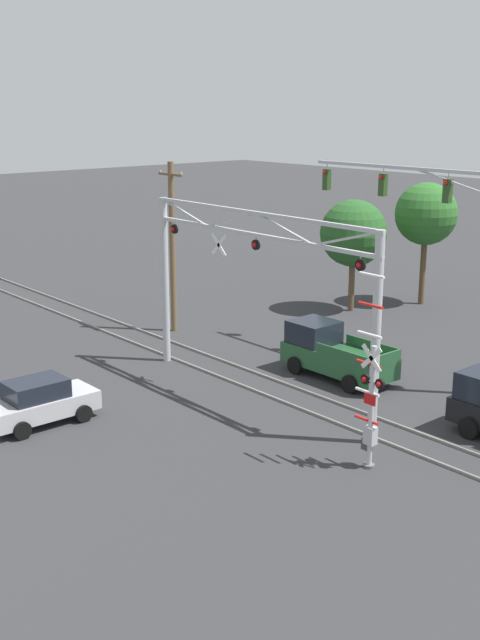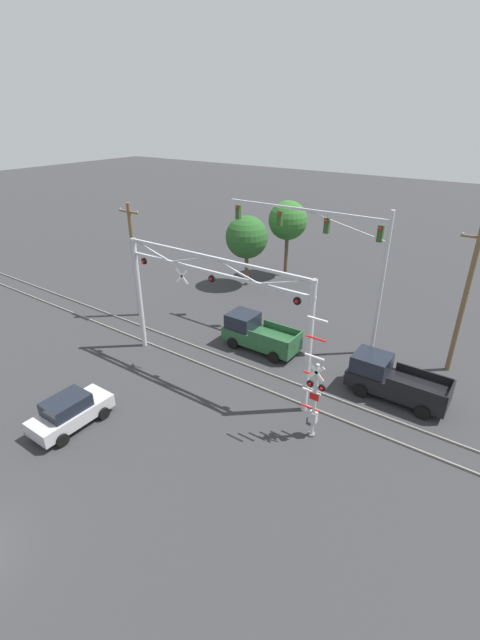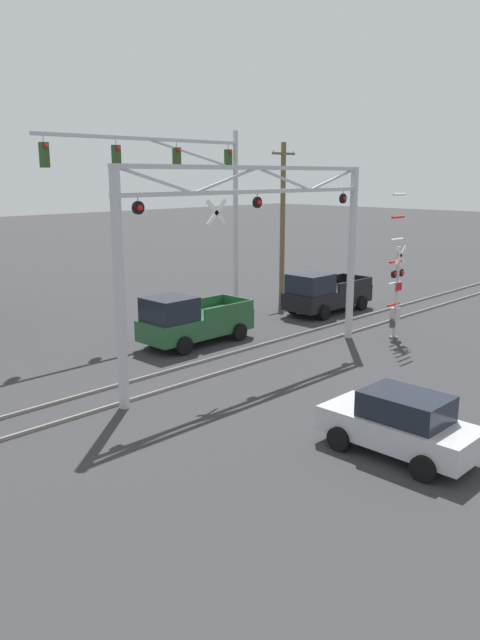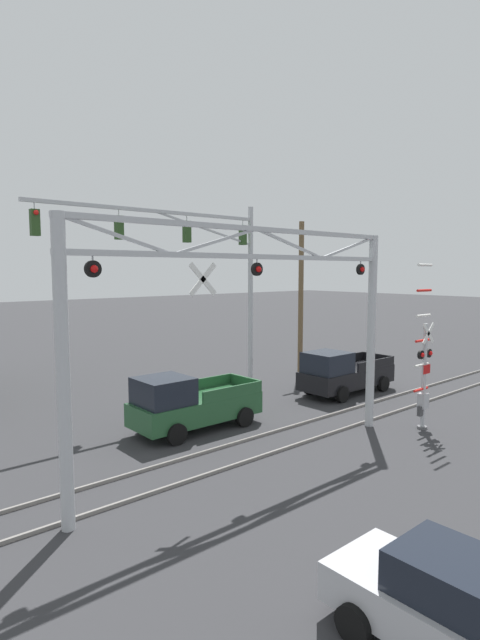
{
  "view_description": "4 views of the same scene",
  "coord_description": "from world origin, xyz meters",
  "px_view_note": "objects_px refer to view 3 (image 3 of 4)",
  "views": [
    {
      "loc": [
        21.36,
        -5.17,
        10.76
      ],
      "look_at": [
        0.72,
        12.58,
        3.38
      ],
      "focal_mm": 45.0,
      "sensor_mm": 36.0,
      "label": 1
    },
    {
      "loc": [
        13.08,
        -2.14,
        13.64
      ],
      "look_at": [
        0.32,
        16.03,
        2.69
      ],
      "focal_mm": 24.0,
      "sensor_mm": 36.0,
      "label": 2
    },
    {
      "loc": [
        -15.74,
        -0.65,
        6.72
      ],
      "look_at": [
        -0.28,
        14.5,
        1.67
      ],
      "focal_mm": 35.0,
      "sensor_mm": 36.0,
      "label": 3
    },
    {
      "loc": [
        -9.77,
        3.38,
        5.78
      ],
      "look_at": [
        1.26,
        16.16,
        4.1
      ],
      "focal_mm": 28.0,
      "sensor_mm": 36.0,
      "label": 4
    }
  ],
  "objects_px": {
    "pickup_truck_following": "(324,294)",
    "utility_pole_right": "(283,218)",
    "pickup_truck_lead": "(191,321)",
    "traffic_signal_span": "(194,187)",
    "sedan_waiting": "(401,424)",
    "crossing_signal_mast": "(396,291)",
    "crossing_gantry": "(257,243)"
  },
  "relations": [
    {
      "from": "crossing_gantry",
      "to": "traffic_signal_span",
      "type": "height_order",
      "value": "traffic_signal_span"
    },
    {
      "from": "sedan_waiting",
      "to": "utility_pole_right",
      "type": "bearing_deg",
      "value": 48.74
    },
    {
      "from": "pickup_truck_lead",
      "to": "pickup_truck_following",
      "type": "relative_size",
      "value": 0.95
    },
    {
      "from": "traffic_signal_span",
      "to": "pickup_truck_following",
      "type": "height_order",
      "value": "traffic_signal_span"
    },
    {
      "from": "traffic_signal_span",
      "to": "crossing_signal_mast",
      "type": "bearing_deg",
      "value": -71.35
    },
    {
      "from": "pickup_truck_following",
      "to": "utility_pole_right",
      "type": "bearing_deg",
      "value": 66.07
    },
    {
      "from": "pickup_truck_lead",
      "to": "pickup_truck_following",
      "type": "height_order",
      "value": "same"
    },
    {
      "from": "pickup_truck_lead",
      "to": "crossing_signal_mast",
      "type": "bearing_deg",
      "value": -39.65
    },
    {
      "from": "crossing_gantry",
      "to": "utility_pole_right",
      "type": "relative_size",
      "value": 1.39
    },
    {
      "from": "pickup_truck_following",
      "to": "utility_pole_right",
      "type": "distance_m",
      "value": 5.97
    },
    {
      "from": "sedan_waiting",
      "to": "crossing_signal_mast",
      "type": "bearing_deg",
      "value": 31.6
    },
    {
      "from": "pickup_truck_lead",
      "to": "utility_pole_right",
      "type": "xyz_separation_m",
      "value": [
        10.53,
        4.23,
        3.38
      ]
    },
    {
      "from": "crossing_gantry",
      "to": "pickup_truck_lead",
      "type": "xyz_separation_m",
      "value": [
        0.33,
        3.92,
        -3.45
      ]
    },
    {
      "from": "traffic_signal_span",
      "to": "crossing_gantry",
      "type": "bearing_deg",
      "value": -116.96
    },
    {
      "from": "crossing_signal_mast",
      "to": "pickup_truck_lead",
      "type": "relative_size",
      "value": 1.24
    },
    {
      "from": "crossing_gantry",
      "to": "pickup_truck_lead",
      "type": "height_order",
      "value": "crossing_gantry"
    },
    {
      "from": "pickup_truck_following",
      "to": "sedan_waiting",
      "type": "xyz_separation_m",
      "value": [
        -11.69,
        -11.11,
        -0.19
      ]
    },
    {
      "from": "pickup_truck_lead",
      "to": "traffic_signal_span",
      "type": "bearing_deg",
      "value": 45.84
    },
    {
      "from": "traffic_signal_span",
      "to": "sedan_waiting",
      "type": "relative_size",
      "value": 2.81
    },
    {
      "from": "traffic_signal_span",
      "to": "pickup_truck_lead",
      "type": "distance_m",
      "value": 7.21
    },
    {
      "from": "pickup_truck_following",
      "to": "utility_pole_right",
      "type": "height_order",
      "value": "utility_pole_right"
    },
    {
      "from": "pickup_truck_following",
      "to": "crossing_signal_mast",
      "type": "bearing_deg",
      "value": -111.25
    },
    {
      "from": "pickup_truck_lead",
      "to": "pickup_truck_following",
      "type": "bearing_deg",
      "value": -1.81
    },
    {
      "from": "crossing_signal_mast",
      "to": "traffic_signal_span",
      "type": "relative_size",
      "value": 0.56
    },
    {
      "from": "crossing_signal_mast",
      "to": "sedan_waiting",
      "type": "height_order",
      "value": "crossing_signal_mast"
    },
    {
      "from": "traffic_signal_span",
      "to": "pickup_truck_following",
      "type": "relative_size",
      "value": 2.12
    },
    {
      "from": "traffic_signal_span",
      "to": "utility_pole_right",
      "type": "relative_size",
      "value": 1.28
    },
    {
      "from": "sedan_waiting",
      "to": "utility_pole_right",
      "type": "height_order",
      "value": "utility_pole_right"
    },
    {
      "from": "crossing_gantry",
      "to": "traffic_signal_span",
      "type": "bearing_deg",
      "value": 63.04
    },
    {
      "from": "crossing_gantry",
      "to": "pickup_truck_lead",
      "type": "relative_size",
      "value": 2.42
    },
    {
      "from": "crossing_signal_mast",
      "to": "pickup_truck_lead",
      "type": "xyz_separation_m",
      "value": [
        -6.53,
        5.41,
        -1.07
      ]
    },
    {
      "from": "crossing_signal_mast",
      "to": "pickup_truck_following",
      "type": "height_order",
      "value": "crossing_signal_mast"
    }
  ]
}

